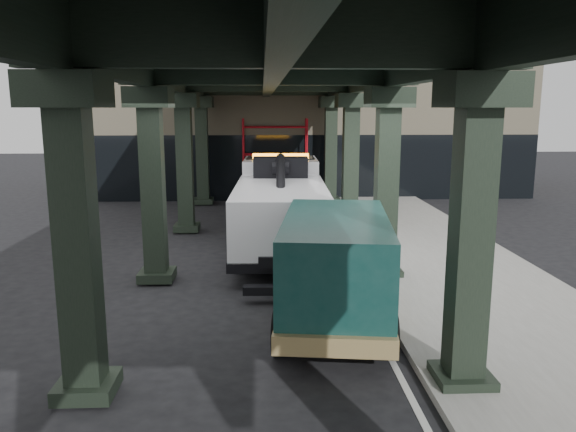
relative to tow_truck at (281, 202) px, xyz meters
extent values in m
plane|color=black|center=(0.03, -5.59, -1.49)|extent=(90.00, 90.00, 0.00)
cube|color=gray|center=(4.53, -3.59, -1.41)|extent=(5.00, 40.00, 0.15)
cube|color=silver|center=(1.73, -3.59, -1.48)|extent=(0.12, 38.00, 0.01)
cube|color=black|center=(2.63, -9.59, 1.01)|extent=(0.55, 0.55, 5.00)
cube|color=black|center=(2.63, -9.59, 3.26)|extent=(1.10, 1.10, 0.50)
cube|color=black|center=(2.63, -9.59, -1.31)|extent=(0.90, 0.90, 0.24)
cube|color=black|center=(2.63, -3.59, 1.01)|extent=(0.55, 0.55, 5.00)
cube|color=black|center=(2.63, -3.59, 3.26)|extent=(1.10, 1.10, 0.50)
cube|color=black|center=(2.63, -3.59, -1.31)|extent=(0.90, 0.90, 0.24)
cube|color=black|center=(2.63, 2.41, 1.01)|extent=(0.55, 0.55, 5.00)
cube|color=black|center=(2.63, 2.41, 3.26)|extent=(1.10, 1.10, 0.50)
cube|color=black|center=(2.63, 2.41, -1.31)|extent=(0.90, 0.90, 0.24)
cube|color=black|center=(2.63, 8.41, 1.01)|extent=(0.55, 0.55, 5.00)
cube|color=black|center=(2.63, 8.41, 3.26)|extent=(1.10, 1.10, 0.50)
cube|color=black|center=(2.63, 8.41, -1.31)|extent=(0.90, 0.90, 0.24)
cube|color=black|center=(-3.37, -9.59, 1.01)|extent=(0.55, 0.55, 5.00)
cube|color=black|center=(-3.37, -9.59, 3.26)|extent=(1.10, 1.10, 0.50)
cube|color=black|center=(-3.37, -9.59, -1.31)|extent=(0.90, 0.90, 0.24)
cube|color=black|center=(-3.37, -3.59, 1.01)|extent=(0.55, 0.55, 5.00)
cube|color=black|center=(-3.37, -3.59, 3.26)|extent=(1.10, 1.10, 0.50)
cube|color=black|center=(-3.37, -3.59, -1.31)|extent=(0.90, 0.90, 0.24)
cube|color=black|center=(-3.37, 2.41, 1.01)|extent=(0.55, 0.55, 5.00)
cube|color=black|center=(-3.37, 2.41, 3.26)|extent=(1.10, 1.10, 0.50)
cube|color=black|center=(-3.37, 2.41, -1.31)|extent=(0.90, 0.90, 0.24)
cube|color=black|center=(-3.37, 8.41, 1.01)|extent=(0.55, 0.55, 5.00)
cube|color=black|center=(-3.37, 8.41, 3.26)|extent=(1.10, 1.10, 0.50)
cube|color=black|center=(-3.37, 8.41, -1.31)|extent=(0.90, 0.90, 0.24)
cube|color=black|center=(2.63, -3.59, 4.06)|extent=(0.35, 32.00, 1.10)
cube|color=black|center=(-3.37, -3.59, 4.06)|extent=(0.35, 32.00, 1.10)
cube|color=black|center=(-0.37, -3.59, 4.06)|extent=(0.35, 32.00, 1.10)
cube|color=black|center=(-0.37, -3.59, 4.76)|extent=(7.40, 32.00, 0.30)
cube|color=#C6B793|center=(2.03, 14.41, 2.51)|extent=(22.00, 10.00, 8.00)
cylinder|color=#B10E18|center=(-1.47, 9.31, 0.51)|extent=(0.08, 0.08, 4.00)
cylinder|color=#B10E18|center=(-1.47, 8.51, 0.51)|extent=(0.08, 0.08, 4.00)
cylinder|color=#B10E18|center=(1.53, 9.31, 0.51)|extent=(0.08, 0.08, 4.00)
cylinder|color=#B10E18|center=(1.53, 8.51, 0.51)|extent=(0.08, 0.08, 4.00)
cylinder|color=#B10E18|center=(0.03, 9.31, -0.49)|extent=(3.00, 0.08, 0.08)
cylinder|color=#B10E18|center=(0.03, 9.31, 0.81)|extent=(3.00, 0.08, 0.08)
cylinder|color=#B10E18|center=(0.03, 9.31, 2.11)|extent=(3.00, 0.08, 0.08)
cube|color=black|center=(-0.02, -0.57, -0.72)|extent=(1.37, 8.29, 0.28)
cube|color=white|center=(0.07, 2.24, 0.22)|extent=(2.67, 2.73, 1.98)
cube|color=white|center=(0.11, 3.39, -0.33)|extent=(2.61, 0.86, 0.99)
cube|color=black|center=(0.08, 2.51, 0.77)|extent=(2.47, 1.51, 0.94)
cube|color=white|center=(-0.06, -1.84, 0.00)|extent=(2.82, 5.59, 1.54)
cube|color=orange|center=(0.07, 2.01, 1.32)|extent=(1.99, 0.37, 0.18)
cube|color=black|center=(0.01, 0.36, 1.10)|extent=(1.78, 0.72, 0.66)
cylinder|color=black|center=(-0.05, -1.62, 0.83)|extent=(0.39, 3.86, 1.48)
cube|color=black|center=(-0.15, -4.65, -1.10)|extent=(0.38, 1.55, 0.20)
cube|color=black|center=(-0.18, -5.42, -1.16)|extent=(1.77, 0.33, 0.20)
cylinder|color=black|center=(-1.13, 2.61, -0.88)|extent=(0.43, 1.22, 1.21)
cylinder|color=silver|center=(-1.13, 2.61, -0.88)|extent=(0.45, 0.68, 0.67)
cylinder|color=black|center=(1.30, 2.53, -0.88)|extent=(0.43, 1.22, 1.21)
cylinder|color=silver|center=(1.30, 2.53, -0.88)|extent=(0.45, 0.68, 0.67)
cylinder|color=black|center=(-1.25, -1.03, -0.88)|extent=(0.43, 1.22, 1.21)
cylinder|color=silver|center=(-1.25, -1.03, -0.88)|extent=(0.45, 0.68, 0.67)
cylinder|color=black|center=(1.18, -1.11, -0.88)|extent=(0.43, 1.22, 1.21)
cylinder|color=silver|center=(1.18, -1.11, -0.88)|extent=(0.45, 0.68, 0.67)
cylinder|color=black|center=(-1.29, -2.46, -0.88)|extent=(0.43, 1.22, 1.21)
cylinder|color=silver|center=(-1.29, -2.46, -0.88)|extent=(0.45, 0.68, 0.67)
cylinder|color=black|center=(1.13, -2.54, -0.88)|extent=(0.43, 1.22, 1.21)
cylinder|color=silver|center=(1.13, -2.54, -0.88)|extent=(0.45, 0.68, 0.67)
cube|color=#103935|center=(1.26, -4.10, -0.54)|extent=(2.16, 1.35, 0.90)
cube|color=#103935|center=(0.90, -6.81, -0.14)|extent=(2.65, 4.71, 1.94)
cube|color=#9D844F|center=(0.95, -6.42, -0.94)|extent=(2.83, 5.80, 0.35)
cube|color=black|center=(1.20, -4.49, 0.25)|extent=(1.98, 0.67, 0.83)
cube|color=black|center=(0.94, -6.52, 0.35)|extent=(2.56, 3.83, 0.55)
cube|color=silver|center=(1.32, -3.58, -0.94)|extent=(1.99, 0.38, 0.30)
cylinder|color=black|center=(0.26, -4.02, -1.07)|extent=(0.38, 0.87, 0.84)
cylinder|color=silver|center=(0.26, -4.02, -1.07)|extent=(0.38, 0.50, 0.46)
cylinder|color=black|center=(2.24, -4.28, -1.07)|extent=(0.38, 0.87, 0.84)
cylinder|color=silver|center=(2.24, -4.28, -1.07)|extent=(0.38, 0.50, 0.46)
cylinder|color=black|center=(-0.28, -8.17, -1.07)|extent=(0.38, 0.87, 0.84)
cylinder|color=silver|center=(-0.28, -8.17, -1.07)|extent=(0.38, 0.50, 0.46)
cylinder|color=black|center=(1.70, -8.42, -1.07)|extent=(0.38, 0.87, 0.84)
cylinder|color=silver|center=(1.70, -8.42, -1.07)|extent=(0.38, 0.50, 0.46)
camera|label=1|loc=(-0.59, -17.90, 3.01)|focal=35.00mm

